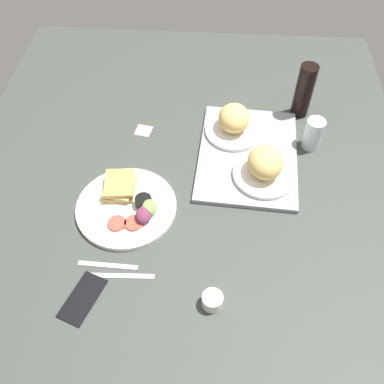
{
  "coord_description": "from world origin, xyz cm",
  "views": [
    {
      "loc": [
        82.58,
        8.48,
        105.68
      ],
      "look_at": [
        2.0,
        3.0,
        4.0
      ],
      "focal_mm": 39.43,
      "sensor_mm": 36.0,
      "label": 1
    }
  ],
  "objects_px": {
    "plate_with_salad": "(128,204)",
    "cell_phone": "(83,298)",
    "bread_plate_near": "(234,122)",
    "serving_tray": "(248,154)",
    "knife": "(120,276)",
    "bread_plate_far": "(265,166)",
    "soda_bottle": "(304,91)",
    "sticky_note": "(144,130)",
    "fork": "(108,265)",
    "espresso_cup": "(212,300)",
    "drinking_glass": "(313,134)"
  },
  "relations": [
    {
      "from": "bread_plate_far",
      "to": "fork",
      "type": "distance_m",
      "value": 0.57
    },
    {
      "from": "fork",
      "to": "knife",
      "type": "height_order",
      "value": "same"
    },
    {
      "from": "plate_with_salad",
      "to": "soda_bottle",
      "type": "height_order",
      "value": "soda_bottle"
    },
    {
      "from": "espresso_cup",
      "to": "plate_with_salad",
      "type": "bearing_deg",
      "value": -137.69
    },
    {
      "from": "serving_tray",
      "to": "drinking_glass",
      "type": "distance_m",
      "value": 0.23
    },
    {
      "from": "espresso_cup",
      "to": "drinking_glass",
      "type": "bearing_deg",
      "value": 152.32
    },
    {
      "from": "soda_bottle",
      "to": "knife",
      "type": "xyz_separation_m",
      "value": [
        0.72,
        -0.55,
        -0.1
      ]
    },
    {
      "from": "knife",
      "to": "bread_plate_far",
      "type": "bearing_deg",
      "value": 40.94
    },
    {
      "from": "plate_with_salad",
      "to": "espresso_cup",
      "type": "distance_m",
      "value": 0.41
    },
    {
      "from": "knife",
      "to": "drinking_glass",
      "type": "bearing_deg",
      "value": 40.96
    },
    {
      "from": "serving_tray",
      "to": "bread_plate_near",
      "type": "height_order",
      "value": "bread_plate_near"
    },
    {
      "from": "fork",
      "to": "soda_bottle",
      "type": "bearing_deg",
      "value": 50.69
    },
    {
      "from": "sticky_note",
      "to": "drinking_glass",
      "type": "bearing_deg",
      "value": 86.55
    },
    {
      "from": "serving_tray",
      "to": "bread_plate_far",
      "type": "bearing_deg",
      "value": 26.67
    },
    {
      "from": "fork",
      "to": "cell_phone",
      "type": "xyz_separation_m",
      "value": [
        0.1,
        -0.05,
        0.0
      ]
    },
    {
      "from": "soda_bottle",
      "to": "fork",
      "type": "height_order",
      "value": "soda_bottle"
    },
    {
      "from": "soda_bottle",
      "to": "sticky_note",
      "type": "xyz_separation_m",
      "value": [
        0.13,
        -0.57,
        -0.1
      ]
    },
    {
      "from": "serving_tray",
      "to": "espresso_cup",
      "type": "bearing_deg",
      "value": -10.54
    },
    {
      "from": "soda_bottle",
      "to": "sticky_note",
      "type": "distance_m",
      "value": 0.59
    },
    {
      "from": "plate_with_salad",
      "to": "sticky_note",
      "type": "distance_m",
      "value": 0.35
    },
    {
      "from": "bread_plate_near",
      "to": "knife",
      "type": "bearing_deg",
      "value": -27.57
    },
    {
      "from": "serving_tray",
      "to": "cell_phone",
      "type": "distance_m",
      "value": 0.71
    },
    {
      "from": "serving_tray",
      "to": "knife",
      "type": "bearing_deg",
      "value": -36.68
    },
    {
      "from": "fork",
      "to": "bread_plate_near",
      "type": "bearing_deg",
      "value": 59.57
    },
    {
      "from": "fork",
      "to": "cell_phone",
      "type": "bearing_deg",
      "value": -113.77
    },
    {
      "from": "bread_plate_near",
      "to": "drinking_glass",
      "type": "relative_size",
      "value": 1.8
    },
    {
      "from": "plate_with_salad",
      "to": "cell_phone",
      "type": "distance_m",
      "value": 0.32
    },
    {
      "from": "drinking_glass",
      "to": "fork",
      "type": "distance_m",
      "value": 0.81
    },
    {
      "from": "plate_with_salad",
      "to": "knife",
      "type": "bearing_deg",
      "value": 3.87
    },
    {
      "from": "plate_with_salad",
      "to": "fork",
      "type": "bearing_deg",
      "value": -6.64
    },
    {
      "from": "bread_plate_near",
      "to": "bread_plate_far",
      "type": "distance_m",
      "value": 0.22
    },
    {
      "from": "bread_plate_near",
      "to": "knife",
      "type": "relative_size",
      "value": 1.07
    },
    {
      "from": "espresso_cup",
      "to": "knife",
      "type": "relative_size",
      "value": 0.29
    },
    {
      "from": "plate_with_salad",
      "to": "sticky_note",
      "type": "height_order",
      "value": "plate_with_salad"
    },
    {
      "from": "drinking_glass",
      "to": "sticky_note",
      "type": "distance_m",
      "value": 0.6
    },
    {
      "from": "serving_tray",
      "to": "knife",
      "type": "height_order",
      "value": "serving_tray"
    },
    {
      "from": "soda_bottle",
      "to": "sticky_note",
      "type": "bearing_deg",
      "value": -76.7
    },
    {
      "from": "plate_with_salad",
      "to": "sticky_note",
      "type": "bearing_deg",
      "value": -179.87
    },
    {
      "from": "bread_plate_far",
      "to": "drinking_glass",
      "type": "height_order",
      "value": "bread_plate_far"
    },
    {
      "from": "bread_plate_near",
      "to": "bread_plate_far",
      "type": "height_order",
      "value": "bread_plate_far"
    },
    {
      "from": "bread_plate_near",
      "to": "cell_phone",
      "type": "distance_m",
      "value": 0.77
    },
    {
      "from": "bread_plate_near",
      "to": "serving_tray",
      "type": "bearing_deg",
      "value": 25.97
    },
    {
      "from": "bread_plate_far",
      "to": "cell_phone",
      "type": "bearing_deg",
      "value": -47.23
    },
    {
      "from": "plate_with_salad",
      "to": "serving_tray",
      "type": "bearing_deg",
      "value": 123.13
    },
    {
      "from": "sticky_note",
      "to": "fork",
      "type": "bearing_deg",
      "value": -2.41
    },
    {
      "from": "bread_plate_near",
      "to": "espresso_cup",
      "type": "height_order",
      "value": "bread_plate_near"
    },
    {
      "from": "fork",
      "to": "bread_plate_far",
      "type": "bearing_deg",
      "value": 39.97
    },
    {
      "from": "sticky_note",
      "to": "bread_plate_far",
      "type": "bearing_deg",
      "value": 64.94
    },
    {
      "from": "bread_plate_far",
      "to": "knife",
      "type": "distance_m",
      "value": 0.56
    },
    {
      "from": "espresso_cup",
      "to": "sticky_note",
      "type": "height_order",
      "value": "espresso_cup"
    }
  ]
}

